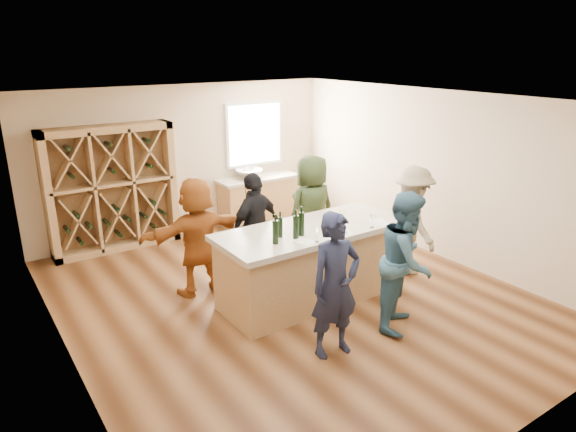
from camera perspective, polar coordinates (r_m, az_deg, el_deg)
floor at (r=7.59m, az=0.23°, el=-9.16°), size 6.00×7.00×0.10m
ceiling at (r=6.76m, az=0.26°, el=13.20°), size 6.00×7.00×0.10m
wall_back at (r=10.07m, az=-11.36°, el=6.23°), size 6.00×0.10×2.80m
wall_front at (r=4.78m, az=25.53°, el=-9.15°), size 6.00×0.10×2.80m
wall_left at (r=5.96m, az=-24.73°, el=-3.62°), size 0.10×7.00×2.80m
wall_right at (r=9.06m, az=16.39°, el=4.50°), size 0.10×7.00×2.80m
window_frame at (r=10.60m, az=-3.77°, el=9.08°), size 1.30×0.06×1.30m
window_pane at (r=10.57m, az=-3.67°, el=9.05°), size 1.18×0.01×1.18m
wine_rack at (r=9.41m, az=-18.95°, el=2.85°), size 2.20×0.45×2.20m
back_counter_base at (r=10.62m, az=-3.34°, el=1.79°), size 1.60×0.58×0.86m
back_counter_top at (r=10.50m, az=-3.39°, el=4.20°), size 1.70×0.62×0.06m
sink at (r=10.37m, az=-4.35°, el=4.70°), size 0.54×0.54×0.19m
faucet at (r=10.51m, az=-4.85°, el=5.19°), size 0.02×0.02×0.30m
tasting_counter_base at (r=7.30m, az=2.65°, el=-5.57°), size 2.60×1.00×1.00m
tasting_counter_top at (r=7.10m, az=2.72°, el=-1.58°), size 2.72×1.12×0.08m
wine_bottle_b at (r=6.45m, az=-1.41°, el=-1.80°), size 0.09×0.09×0.31m
wine_bottle_c at (r=6.69m, az=-0.88°, el=-1.24°), size 0.09×0.09×0.27m
wine_bottle_d at (r=6.63m, az=0.87°, el=-1.23°), size 0.09×0.09×0.31m
wine_bottle_e at (r=6.74m, az=1.50°, el=-0.88°), size 0.09×0.09×0.32m
wine_glass_a at (r=6.54m, az=3.18°, el=-2.11°), size 0.09×0.09×0.19m
wine_glass_b at (r=6.89m, az=6.51°, el=-1.25°), size 0.07×0.07×0.16m
wine_glass_c at (r=7.13m, az=9.36°, el=-0.60°), size 0.09×0.09×0.18m
wine_glass_d at (r=7.21m, az=6.05°, el=-0.21°), size 0.08×0.08×0.18m
tasting_menu_a at (r=6.58m, az=1.86°, el=-2.84°), size 0.26×0.31×0.00m
tasting_menu_b at (r=6.92m, az=5.85°, el=-1.81°), size 0.24×0.32×0.00m
tasting_menu_c at (r=7.39m, az=10.00°, el=-0.68°), size 0.30×0.35×0.00m
person_near_left at (r=5.91m, az=5.28°, el=-7.70°), size 0.68×0.52×1.74m
person_near_right at (r=6.62m, az=13.01°, el=-4.89°), size 0.99×0.88×1.80m
person_server at (r=8.24m, az=13.58°, el=-0.49°), size 0.81×1.22×1.74m
person_far_mid at (r=7.76m, az=-3.67°, el=-1.29°), size 1.10×0.78×1.70m
person_far_right at (r=8.33m, az=2.63°, el=0.60°), size 0.92×0.62×1.84m
person_far_left at (r=7.47m, az=-10.02°, el=-2.21°), size 1.62×0.61×1.74m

